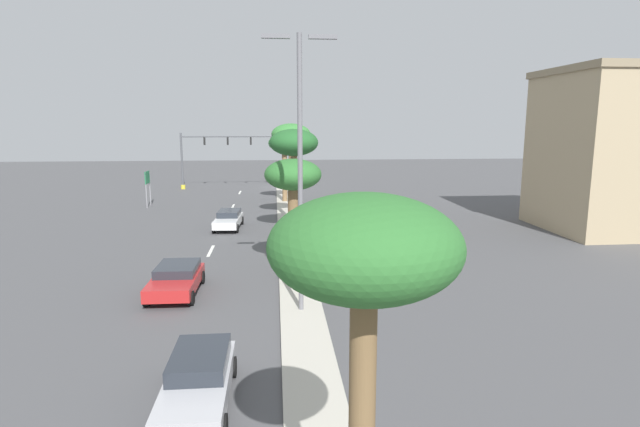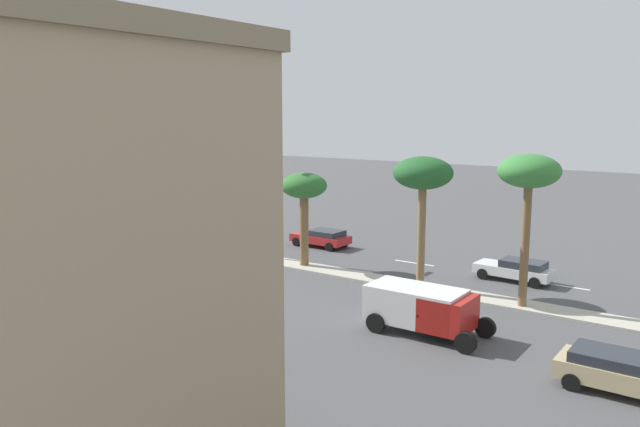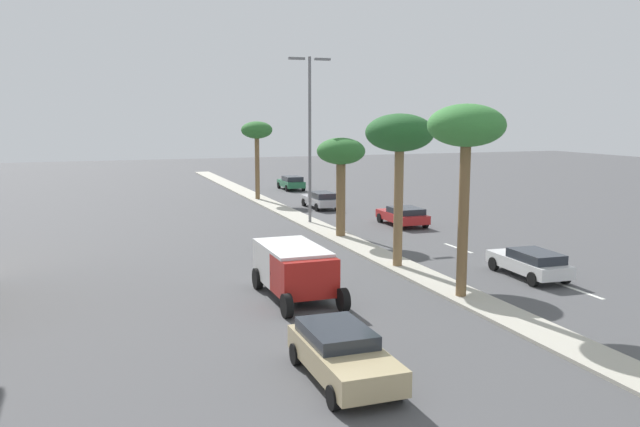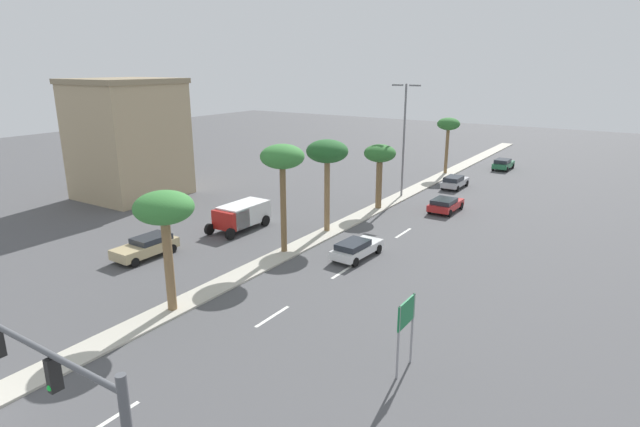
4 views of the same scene
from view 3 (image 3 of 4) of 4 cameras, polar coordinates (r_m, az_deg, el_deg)
name	(u,v)px [view 3 (image 3 of 4)]	position (r m, az deg, el deg)	size (l,w,h in m)	color
ground_plane	(360,247)	(36.38, 3.51, -3.00)	(160.00, 160.00, 0.00)	#4C4C4F
median_curb	(306,221)	(45.02, -1.26, -0.67)	(1.80, 84.68, 0.12)	#B7B2A3
lane_stripe_center	(579,291)	(29.53, 21.87, -6.33)	(0.20, 2.80, 0.01)	silver
lane_stripe_far	(458,248)	(36.87, 12.09, -3.01)	(0.20, 2.80, 0.01)	silver
palm_tree_mid	(466,132)	(25.94, 12.77, 7.05)	(3.04, 3.04, 7.65)	brown
palm_tree_outboard	(400,137)	(30.89, 7.04, 6.72)	(3.26, 3.26, 7.30)	olive
palm_tree_inboard	(341,156)	(38.71, 1.86, 5.12)	(2.90, 2.90, 5.91)	brown
palm_tree_front	(257,133)	(56.43, -5.60, 7.10)	(2.70, 2.70, 6.74)	brown
street_lamp_left	(310,128)	(43.66, -0.91, 7.56)	(2.90, 0.24, 11.06)	slate
sedan_tan_inboard	(342,353)	(18.41, 1.96, -12.20)	(2.04, 4.56, 1.39)	tan
sedan_white_far	(530,262)	(30.98, 18.03, -4.12)	(2.04, 4.51, 1.29)	silver
sedan_red_leading	(403,215)	(43.75, 7.33, -0.15)	(2.17, 4.32, 1.27)	red
sedan_silver_near	(321,199)	(51.47, 0.06, 1.25)	(1.88, 4.50, 1.35)	#B2B2B7
sedan_green_front	(291,182)	(64.66, -2.55, 2.76)	(1.99, 4.19, 1.39)	#287047
box_truck	(296,269)	(26.12, -2.16, -4.90)	(2.50, 5.44, 2.06)	#B21E19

